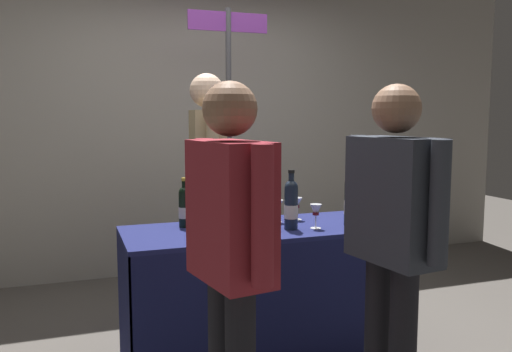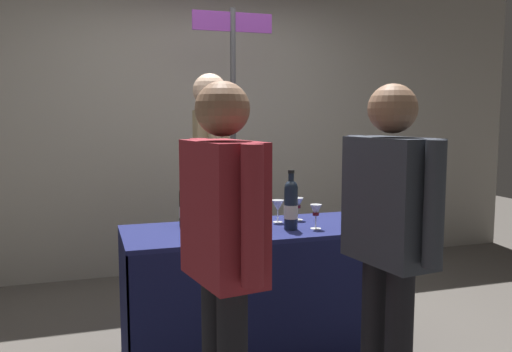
{
  "view_description": "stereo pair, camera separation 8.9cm",
  "coord_description": "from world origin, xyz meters",
  "px_view_note": "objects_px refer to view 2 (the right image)",
  "views": [
    {
      "loc": [
        -1.0,
        -2.83,
        1.41
      ],
      "look_at": [
        0.0,
        0.0,
        1.07
      ],
      "focal_mm": 37.21,
      "sensor_mm": 36.0,
      "label": 1
    },
    {
      "loc": [
        -0.92,
        -2.85,
        1.41
      ],
      "look_at": [
        0.0,
        0.0,
        1.07
      ],
      "focal_mm": 37.21,
      "sensor_mm": 36.0,
      "label": 2
    }
  ],
  "objects_px": {
    "featured_wine_bottle": "(205,207)",
    "display_bottle_0": "(185,206)",
    "tasting_table": "(256,270)",
    "booth_signpost": "(233,121)",
    "flower_vase": "(228,204)",
    "vendor_presenter": "(211,172)",
    "taster_foreground_right": "(389,228)",
    "wine_glass_mid": "(278,206)",
    "wine_glass_near_vendor": "(297,204)",
    "wine_glass_near_taster": "(316,211)"
  },
  "relations": [
    {
      "from": "display_bottle_0",
      "to": "vendor_presenter",
      "type": "xyz_separation_m",
      "value": [
        0.29,
        0.59,
        0.13
      ]
    },
    {
      "from": "wine_glass_near_taster",
      "to": "flower_vase",
      "type": "height_order",
      "value": "flower_vase"
    },
    {
      "from": "featured_wine_bottle",
      "to": "display_bottle_0",
      "type": "xyz_separation_m",
      "value": [
        -0.09,
        0.14,
        -0.01
      ]
    },
    {
      "from": "wine_glass_near_taster",
      "to": "taster_foreground_right",
      "type": "distance_m",
      "value": 0.74
    },
    {
      "from": "tasting_table",
      "to": "booth_signpost",
      "type": "xyz_separation_m",
      "value": [
        0.18,
        1.16,
        0.85
      ]
    },
    {
      "from": "display_bottle_0",
      "to": "wine_glass_mid",
      "type": "bearing_deg",
      "value": -5.12
    },
    {
      "from": "wine_glass_mid",
      "to": "taster_foreground_right",
      "type": "xyz_separation_m",
      "value": [
        0.16,
        -0.98,
        0.05
      ]
    },
    {
      "from": "wine_glass_near_taster",
      "to": "taster_foreground_right",
      "type": "height_order",
      "value": "taster_foreground_right"
    },
    {
      "from": "wine_glass_near_taster",
      "to": "booth_signpost",
      "type": "bearing_deg",
      "value": 95.8
    },
    {
      "from": "wine_glass_near_vendor",
      "to": "taster_foreground_right",
      "type": "height_order",
      "value": "taster_foreground_right"
    },
    {
      "from": "wine_glass_near_taster",
      "to": "taster_foreground_right",
      "type": "xyz_separation_m",
      "value": [
        0.02,
        -0.74,
        0.05
      ]
    },
    {
      "from": "display_bottle_0",
      "to": "featured_wine_bottle",
      "type": "bearing_deg",
      "value": -57.97
    },
    {
      "from": "tasting_table",
      "to": "display_bottle_0",
      "type": "bearing_deg",
      "value": 157.4
    },
    {
      "from": "display_bottle_0",
      "to": "vendor_presenter",
      "type": "relative_size",
      "value": 0.17
    },
    {
      "from": "wine_glass_near_vendor",
      "to": "booth_signpost",
      "type": "relative_size",
      "value": 0.06
    },
    {
      "from": "featured_wine_bottle",
      "to": "wine_glass_mid",
      "type": "distance_m",
      "value": 0.48
    },
    {
      "from": "flower_vase",
      "to": "wine_glass_near_vendor",
      "type": "bearing_deg",
      "value": 8.12
    },
    {
      "from": "tasting_table",
      "to": "booth_signpost",
      "type": "height_order",
      "value": "booth_signpost"
    },
    {
      "from": "wine_glass_near_vendor",
      "to": "vendor_presenter",
      "type": "bearing_deg",
      "value": 123.51
    },
    {
      "from": "booth_signpost",
      "to": "wine_glass_mid",
      "type": "bearing_deg",
      "value": -90.61
    },
    {
      "from": "flower_vase",
      "to": "booth_signpost",
      "type": "xyz_separation_m",
      "value": [
        0.33,
        1.08,
        0.47
      ]
    },
    {
      "from": "display_bottle_0",
      "to": "wine_glass_mid",
      "type": "height_order",
      "value": "display_bottle_0"
    },
    {
      "from": "tasting_table",
      "to": "wine_glass_near_taster",
      "type": "distance_m",
      "value": 0.49
    },
    {
      "from": "wine_glass_mid",
      "to": "taster_foreground_right",
      "type": "height_order",
      "value": "taster_foreground_right"
    },
    {
      "from": "booth_signpost",
      "to": "flower_vase",
      "type": "bearing_deg",
      "value": -107.04
    },
    {
      "from": "wine_glass_mid",
      "to": "vendor_presenter",
      "type": "xyz_separation_m",
      "value": [
        -0.27,
        0.64,
        0.15
      ]
    },
    {
      "from": "wine_glass_near_vendor",
      "to": "booth_signpost",
      "type": "distance_m",
      "value": 1.14
    },
    {
      "from": "wine_glass_near_vendor",
      "to": "wine_glass_near_taster",
      "type": "relative_size",
      "value": 0.99
    },
    {
      "from": "wine_glass_mid",
      "to": "display_bottle_0",
      "type": "bearing_deg",
      "value": 174.88
    },
    {
      "from": "featured_wine_bottle",
      "to": "wine_glass_mid",
      "type": "relative_size",
      "value": 2.26
    },
    {
      "from": "tasting_table",
      "to": "featured_wine_bottle",
      "type": "xyz_separation_m",
      "value": [
        -0.29,
        0.02,
        0.38
      ]
    },
    {
      "from": "wine_glass_mid",
      "to": "flower_vase",
      "type": "xyz_separation_m",
      "value": [
        -0.32,
        -0.04,
        0.04
      ]
    },
    {
      "from": "tasting_table",
      "to": "wine_glass_near_vendor",
      "type": "relative_size",
      "value": 10.88
    },
    {
      "from": "display_bottle_0",
      "to": "vendor_presenter",
      "type": "distance_m",
      "value": 0.67
    },
    {
      "from": "vendor_presenter",
      "to": "taster_foreground_right",
      "type": "relative_size",
      "value": 1.1
    },
    {
      "from": "display_bottle_0",
      "to": "booth_signpost",
      "type": "bearing_deg",
      "value": 60.43
    },
    {
      "from": "flower_vase",
      "to": "booth_signpost",
      "type": "bearing_deg",
      "value": 72.96
    },
    {
      "from": "tasting_table",
      "to": "vendor_presenter",
      "type": "height_order",
      "value": "vendor_presenter"
    },
    {
      "from": "tasting_table",
      "to": "featured_wine_bottle",
      "type": "bearing_deg",
      "value": 176.8
    },
    {
      "from": "flower_vase",
      "to": "vendor_presenter",
      "type": "bearing_deg",
      "value": 85.38
    },
    {
      "from": "display_bottle_0",
      "to": "booth_signpost",
      "type": "relative_size",
      "value": 0.13
    },
    {
      "from": "tasting_table",
      "to": "booth_signpost",
      "type": "relative_size",
      "value": 0.68
    },
    {
      "from": "wine_glass_mid",
      "to": "wine_glass_near_taster",
      "type": "xyz_separation_m",
      "value": [
        0.14,
        -0.24,
        0.0
      ]
    },
    {
      "from": "featured_wine_bottle",
      "to": "wine_glass_mid",
      "type": "height_order",
      "value": "featured_wine_bottle"
    },
    {
      "from": "wine_glass_near_taster",
      "to": "flower_vase",
      "type": "bearing_deg",
      "value": 156.02
    },
    {
      "from": "flower_vase",
      "to": "vendor_presenter",
      "type": "relative_size",
      "value": 0.24
    },
    {
      "from": "wine_glass_near_vendor",
      "to": "booth_signpost",
      "type": "xyz_separation_m",
      "value": [
        -0.13,
        1.02,
        0.5
      ]
    },
    {
      "from": "display_bottle_0",
      "to": "flower_vase",
      "type": "xyz_separation_m",
      "value": [
        0.23,
        -0.09,
        0.01
      ]
    },
    {
      "from": "tasting_table",
      "to": "taster_foreground_right",
      "type": "distance_m",
      "value": 1.01
    },
    {
      "from": "wine_glass_mid",
      "to": "wine_glass_near_taster",
      "type": "height_order",
      "value": "wine_glass_near_taster"
    }
  ]
}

